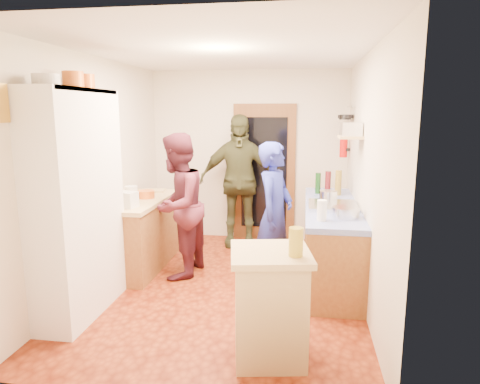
% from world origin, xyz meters
% --- Properties ---
extents(floor, '(3.00, 4.00, 0.02)m').
position_xyz_m(floor, '(0.00, 0.00, -0.01)').
color(floor, '#913917').
rests_on(floor, ground).
extents(ceiling, '(3.00, 4.00, 0.02)m').
position_xyz_m(ceiling, '(0.00, 0.00, 2.61)').
color(ceiling, silver).
rests_on(ceiling, ground).
extents(wall_back, '(3.00, 0.02, 2.60)m').
position_xyz_m(wall_back, '(0.00, 2.01, 1.30)').
color(wall_back, beige).
rests_on(wall_back, ground).
extents(wall_front, '(3.00, 0.02, 2.60)m').
position_xyz_m(wall_front, '(0.00, -2.01, 1.30)').
color(wall_front, beige).
rests_on(wall_front, ground).
extents(wall_left, '(0.02, 4.00, 2.60)m').
position_xyz_m(wall_left, '(-1.51, 0.00, 1.30)').
color(wall_left, beige).
rests_on(wall_left, ground).
extents(wall_right, '(0.02, 4.00, 2.60)m').
position_xyz_m(wall_right, '(1.51, 0.00, 1.30)').
color(wall_right, beige).
rests_on(wall_right, ground).
extents(door_frame, '(0.95, 0.06, 2.10)m').
position_xyz_m(door_frame, '(0.25, 1.97, 1.05)').
color(door_frame, brown).
rests_on(door_frame, ground).
extents(door_glass, '(0.70, 0.02, 1.70)m').
position_xyz_m(door_glass, '(0.25, 1.94, 1.05)').
color(door_glass, black).
rests_on(door_glass, door_frame).
extents(hutch_body, '(0.40, 1.20, 2.20)m').
position_xyz_m(hutch_body, '(-1.30, -0.80, 1.10)').
color(hutch_body, white).
rests_on(hutch_body, ground).
extents(hutch_top_shelf, '(0.40, 1.14, 0.04)m').
position_xyz_m(hutch_top_shelf, '(-1.30, -0.80, 2.18)').
color(hutch_top_shelf, white).
rests_on(hutch_top_shelf, hutch_body).
extents(plate_stack, '(0.23, 0.23, 0.10)m').
position_xyz_m(plate_stack, '(-1.30, -1.16, 2.25)').
color(plate_stack, white).
rests_on(plate_stack, hutch_top_shelf).
extents(orange_pot_a, '(0.19, 0.19, 0.15)m').
position_xyz_m(orange_pot_a, '(-1.30, -0.72, 2.28)').
color(orange_pot_a, orange).
rests_on(orange_pot_a, hutch_top_shelf).
extents(orange_pot_b, '(0.17, 0.17, 0.15)m').
position_xyz_m(orange_pot_b, '(-1.30, -0.48, 2.27)').
color(orange_pot_b, orange).
rests_on(orange_pot_b, hutch_top_shelf).
extents(left_counter_base, '(0.60, 1.40, 0.85)m').
position_xyz_m(left_counter_base, '(-1.20, 0.45, 0.42)').
color(left_counter_base, olive).
rests_on(left_counter_base, ground).
extents(left_counter_top, '(0.64, 1.44, 0.05)m').
position_xyz_m(left_counter_top, '(-1.20, 0.45, 0.88)').
color(left_counter_top, '#D6B774').
rests_on(left_counter_top, left_counter_base).
extents(toaster, '(0.27, 0.22, 0.18)m').
position_xyz_m(toaster, '(-1.15, -0.01, 0.99)').
color(toaster, white).
rests_on(toaster, left_counter_top).
extents(kettle, '(0.16, 0.16, 0.18)m').
position_xyz_m(kettle, '(-1.25, 0.37, 0.99)').
color(kettle, white).
rests_on(kettle, left_counter_top).
extents(orange_bowl, '(0.24, 0.24, 0.10)m').
position_xyz_m(orange_bowl, '(-1.12, 0.54, 0.95)').
color(orange_bowl, orange).
rests_on(orange_bowl, left_counter_top).
extents(chopping_board, '(0.33, 0.26, 0.02)m').
position_xyz_m(chopping_board, '(-1.18, 0.98, 0.91)').
color(chopping_board, '#D6B774').
rests_on(chopping_board, left_counter_top).
extents(right_counter_base, '(0.60, 2.20, 0.84)m').
position_xyz_m(right_counter_base, '(1.20, 0.50, 0.42)').
color(right_counter_base, olive).
rests_on(right_counter_base, ground).
extents(right_counter_top, '(0.62, 2.22, 0.06)m').
position_xyz_m(right_counter_top, '(1.20, 0.50, 0.87)').
color(right_counter_top, '#0C2CC0').
rests_on(right_counter_top, right_counter_base).
extents(hob, '(0.55, 0.58, 0.04)m').
position_xyz_m(hob, '(1.20, 0.34, 0.92)').
color(hob, silver).
rests_on(hob, right_counter_top).
extents(pot_on_hob, '(0.20, 0.20, 0.13)m').
position_xyz_m(pot_on_hob, '(1.15, 0.45, 1.01)').
color(pot_on_hob, silver).
rests_on(pot_on_hob, hob).
extents(bottle_a, '(0.07, 0.07, 0.28)m').
position_xyz_m(bottle_a, '(1.05, 1.18, 1.04)').
color(bottle_a, '#143F14').
rests_on(bottle_a, right_counter_top).
extents(bottle_b, '(0.08, 0.08, 0.30)m').
position_xyz_m(bottle_b, '(1.18, 1.17, 1.05)').
color(bottle_b, '#591419').
rests_on(bottle_b, right_counter_top).
extents(bottle_c, '(0.10, 0.10, 0.33)m').
position_xyz_m(bottle_c, '(1.31, 1.10, 1.06)').
color(bottle_c, olive).
rests_on(bottle_c, right_counter_top).
extents(paper_towel, '(0.12, 0.12, 0.21)m').
position_xyz_m(paper_towel, '(1.05, -0.30, 1.01)').
color(paper_towel, white).
rests_on(paper_towel, right_counter_top).
extents(mixing_bowl, '(0.32, 0.32, 0.11)m').
position_xyz_m(mixing_bowl, '(1.30, -0.12, 0.95)').
color(mixing_bowl, silver).
rests_on(mixing_bowl, right_counter_top).
extents(island_base, '(0.64, 0.64, 0.86)m').
position_xyz_m(island_base, '(0.62, -1.36, 0.43)').
color(island_base, '#D6B774').
rests_on(island_base, ground).
extents(island_top, '(0.72, 0.72, 0.05)m').
position_xyz_m(island_top, '(0.62, -1.36, 0.89)').
color(island_top, '#D6B774').
rests_on(island_top, island_base).
extents(cutting_board, '(0.39, 0.34, 0.02)m').
position_xyz_m(cutting_board, '(0.56, -1.31, 0.90)').
color(cutting_board, white).
rests_on(cutting_board, island_top).
extents(oil_jar, '(0.13, 0.13, 0.22)m').
position_xyz_m(oil_jar, '(0.82, -1.44, 1.02)').
color(oil_jar, '#AD9E2D').
rests_on(oil_jar, island_top).
extents(pan_rail, '(0.02, 0.65, 0.02)m').
position_xyz_m(pan_rail, '(1.46, 1.52, 2.05)').
color(pan_rail, silver).
rests_on(pan_rail, wall_right).
extents(pan_hang_a, '(0.18, 0.18, 0.05)m').
position_xyz_m(pan_hang_a, '(1.40, 1.35, 1.92)').
color(pan_hang_a, black).
rests_on(pan_hang_a, pan_rail).
extents(pan_hang_b, '(0.16, 0.16, 0.05)m').
position_xyz_m(pan_hang_b, '(1.40, 1.55, 1.90)').
color(pan_hang_b, black).
rests_on(pan_hang_b, pan_rail).
extents(pan_hang_c, '(0.17, 0.17, 0.05)m').
position_xyz_m(pan_hang_c, '(1.40, 1.75, 1.91)').
color(pan_hang_c, black).
rests_on(pan_hang_c, pan_rail).
extents(wall_shelf, '(0.26, 0.42, 0.03)m').
position_xyz_m(wall_shelf, '(1.37, 0.45, 1.70)').
color(wall_shelf, '#D6B774').
rests_on(wall_shelf, wall_right).
extents(radio, '(0.23, 0.31, 0.15)m').
position_xyz_m(radio, '(1.37, 0.45, 1.79)').
color(radio, silver).
rests_on(radio, wall_shelf).
extents(ext_bracket, '(0.06, 0.10, 0.04)m').
position_xyz_m(ext_bracket, '(1.47, 1.70, 1.45)').
color(ext_bracket, black).
rests_on(ext_bracket, wall_right).
extents(fire_extinguisher, '(0.11, 0.11, 0.32)m').
position_xyz_m(fire_extinguisher, '(1.41, 1.70, 1.50)').
color(fire_extinguisher, red).
rests_on(fire_extinguisher, wall_right).
extents(person_hob, '(0.56, 0.69, 1.65)m').
position_xyz_m(person_hob, '(0.56, 0.23, 0.82)').
color(person_hob, '#252D97').
rests_on(person_hob, ground).
extents(person_left, '(0.76, 0.92, 1.74)m').
position_xyz_m(person_left, '(-0.59, 0.31, 0.87)').
color(person_left, '#4D1C28').
rests_on(person_left, ground).
extents(person_back, '(1.19, 0.60, 1.95)m').
position_xyz_m(person_back, '(-0.08, 1.59, 0.97)').
color(person_back, '#37391F').
rests_on(person_back, ground).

